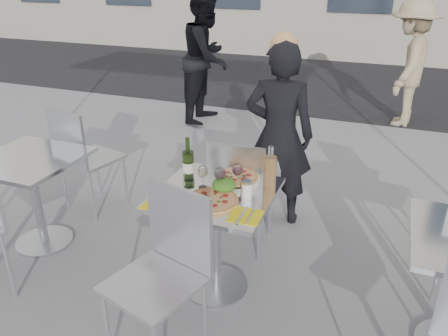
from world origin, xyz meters
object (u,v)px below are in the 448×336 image
(wineglass_red_a, at_px, (220,174))
(wineglass_red_b, at_px, (237,170))
(napkin_right, at_px, (245,216))
(sugar_shaker, at_px, (247,189))
(side_table_left, at_px, (33,183))
(salad_plate, at_px, (224,186))
(chair_far, at_px, (240,188))
(chair_near, at_px, (166,261))
(side_chair_lfar, at_px, (81,152))
(carafe, at_px, (270,172))
(wineglass_white_a, at_px, (203,172))
(woman_diner, at_px, (279,136))
(main_table, at_px, (216,221))
(pedestrian_b, at_px, (409,64))
(pizza_near, at_px, (212,200))
(pedestrian_a, at_px, (207,57))
(wineglass_white_b, at_px, (220,174))
(napkin_left, at_px, (159,204))
(wine_bottle, at_px, (188,164))
(pizza_far, at_px, (237,177))

(wineglass_red_a, relative_size, wineglass_red_b, 1.00)
(wineglass_red_b, distance_m, napkin_right, 0.39)
(sugar_shaker, height_order, napkin_right, sugar_shaker)
(side_table_left, bearing_deg, sugar_shaker, 0.42)
(salad_plate, xyz_separation_m, sugar_shaker, (0.16, -0.02, 0.02))
(chair_far, distance_m, chair_near, 1.02)
(chair_near, relative_size, side_chair_lfar, 1.01)
(carafe, height_order, wineglass_white_a, carafe)
(woman_diner, relative_size, salad_plate, 7.03)
(main_table, relative_size, side_chair_lfar, 0.77)
(side_table_left, bearing_deg, carafe, 5.18)
(side_table_left, height_order, wineglass_red_b, wineglass_red_b)
(side_table_left, height_order, pedestrian_b, pedestrian_b)
(pedestrian_b, bearing_deg, pizza_near, -5.79)
(pedestrian_a, bearing_deg, main_table, -156.63)
(side_chair_lfar, distance_m, pizza_near, 1.67)
(woman_diner, relative_size, wineglass_white_b, 9.81)
(chair_near, bearing_deg, napkin_left, 139.13)
(wineglass_red_a, xyz_separation_m, napkin_right, (0.25, -0.24, -0.11))
(pizza_near, distance_m, wineglass_white_a, 0.22)
(carafe, height_order, napkin_right, carafe)
(chair_near, bearing_deg, main_table, 98.48)
(side_table_left, bearing_deg, napkin_left, -12.17)
(wine_bottle, height_order, napkin_right, wine_bottle)
(wineglass_white_b, bearing_deg, salad_plate, -12.03)
(pedestrian_b, height_order, carafe, pedestrian_b)
(woman_diner, distance_m, salad_plate, 1.04)
(pedestrian_a, relative_size, pizza_far, 5.67)
(woman_diner, height_order, wineglass_white_b, woman_diner)
(woman_diner, distance_m, napkin_right, 1.28)
(woman_diner, bearing_deg, wine_bottle, 62.54)
(side_table_left, distance_m, napkin_left, 1.30)
(wineglass_red_b, xyz_separation_m, napkin_left, (-0.35, -0.40, -0.11))
(pedestrian_b, xyz_separation_m, wine_bottle, (-1.33, -4.10, 0.02))
(chair_far, relative_size, wineglass_white_a, 5.89)
(pizza_near, bearing_deg, pizza_far, 84.00)
(side_chair_lfar, distance_m, carafe, 1.85)
(pizza_near, height_order, wineglass_red_b, wineglass_red_b)
(chair_far, bearing_deg, wineglass_white_b, 89.86)
(side_table_left, height_order, wine_bottle, wine_bottle)
(side_table_left, bearing_deg, napkin_right, -6.75)
(sugar_shaker, bearing_deg, salad_plate, 174.13)
(napkin_right, bearing_deg, side_table_left, 171.43)
(pizza_near, bearing_deg, woman_diner, 85.22)
(carafe, height_order, napkin_left, carafe)
(main_table, xyz_separation_m, pedestrian_b, (1.10, 4.20, 0.30))
(pedestrian_b, height_order, napkin_left, pedestrian_b)
(wineglass_white_b, distance_m, napkin_right, 0.37)
(salad_plate, xyz_separation_m, wine_bottle, (-0.28, 0.07, 0.08))
(side_table_left, bearing_deg, wineglass_red_b, 4.64)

